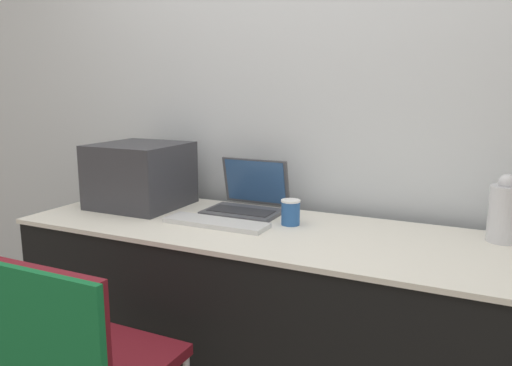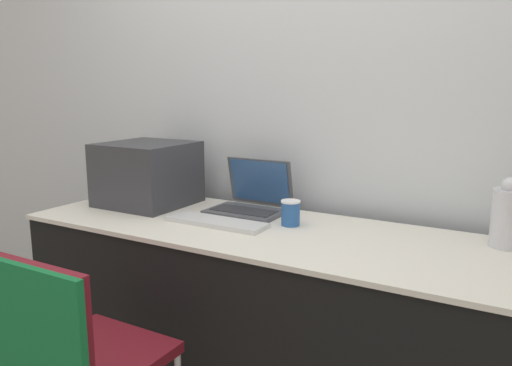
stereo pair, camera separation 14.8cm
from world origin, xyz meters
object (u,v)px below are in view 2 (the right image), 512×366
object	(u,v)px
printer	(147,171)
chair	(64,347)
external_keyboard	(216,222)
laptop_left	(251,200)
coffee_cup	(291,213)
metal_pitcher	(508,216)

from	to	relation	value
printer	chair	world-z (taller)	printer
external_keyboard	chair	size ratio (longest dim) A/B	0.53
laptop_left	chair	distance (m)	1.06
coffee_cup	chair	world-z (taller)	coffee_cup
printer	metal_pitcher	xyz separation A→B (m)	(1.61, 0.13, -0.05)
coffee_cup	metal_pitcher	world-z (taller)	metal_pitcher
printer	external_keyboard	size ratio (longest dim) A/B	0.89
chair	laptop_left	bearing A→B (deg)	85.27
laptop_left	metal_pitcher	world-z (taller)	metal_pitcher
laptop_left	external_keyboard	bearing A→B (deg)	-93.71
external_keyboard	laptop_left	bearing A→B (deg)	86.29
external_keyboard	coffee_cup	distance (m)	0.32
external_keyboard	chair	bearing A→B (deg)	-95.08
laptop_left	chair	xyz separation A→B (m)	(-0.08, -1.02, -0.28)
printer	laptop_left	size ratio (longest dim) A/B	1.20
laptop_left	coffee_cup	world-z (taller)	laptop_left
external_keyboard	coffee_cup	bearing A→B (deg)	26.91
coffee_cup	chair	size ratio (longest dim) A/B	0.13
laptop_left	external_keyboard	xyz separation A→B (m)	(-0.02, -0.26, -0.04)
metal_pitcher	laptop_left	bearing A→B (deg)	-179.61
external_keyboard	metal_pitcher	xyz separation A→B (m)	(1.10, 0.27, 0.11)
metal_pitcher	chair	distance (m)	1.59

